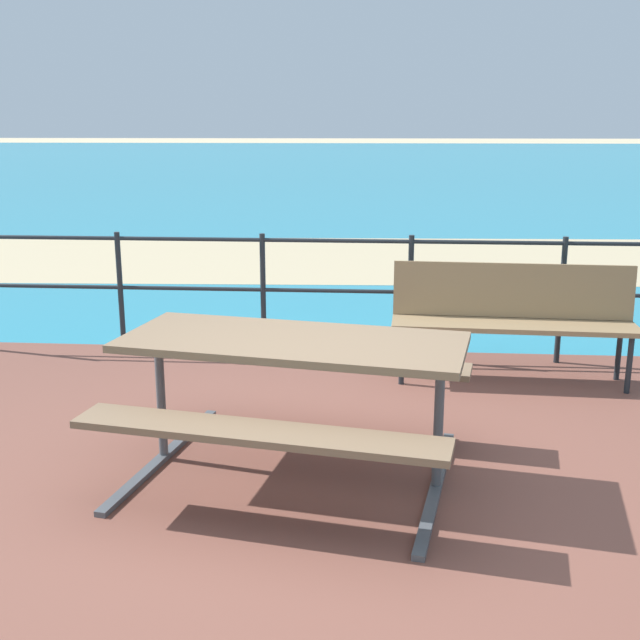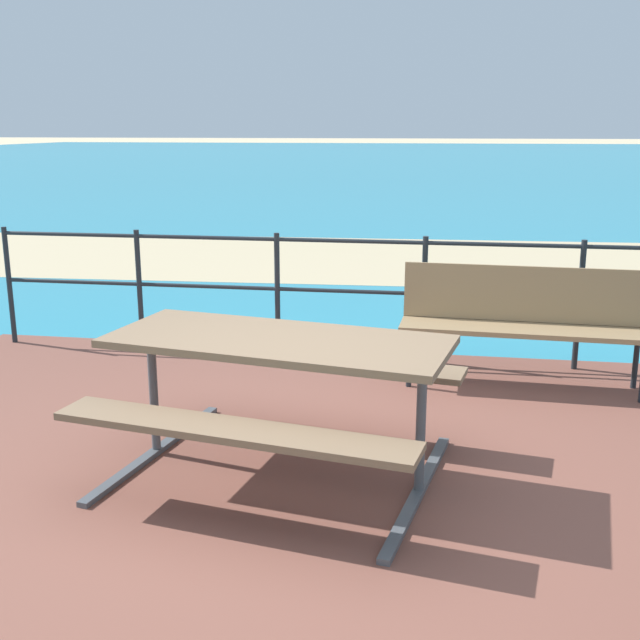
{
  "view_description": "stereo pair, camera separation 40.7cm",
  "coord_description": "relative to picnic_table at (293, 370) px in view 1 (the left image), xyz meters",
  "views": [
    {
      "loc": [
        0.34,
        -3.65,
        1.9
      ],
      "look_at": [
        -0.03,
        1.11,
        0.69
      ],
      "focal_mm": 43.26,
      "sensor_mm": 36.0,
      "label": 1
    },
    {
      "loc": [
        0.74,
        -3.6,
        1.9
      ],
      "look_at": [
        -0.03,
        1.11,
        0.69
      ],
      "focal_mm": 43.26,
      "sensor_mm": 36.0,
      "label": 2
    }
  ],
  "objects": [
    {
      "name": "park_bench",
      "position": [
        1.43,
        1.75,
        -0.07
      ],
      "size": [
        1.77,
        0.49,
        0.86
      ],
      "rotation": [
        0.0,
        0.0,
        -0.05
      ],
      "color": "#8C704C",
      "rests_on": "patio_paving"
    },
    {
      "name": "ground_plane",
      "position": [
        0.1,
        -0.19,
        -0.65
      ],
      "size": [
        240.0,
        240.0,
        0.0
      ],
      "primitive_type": "plane",
      "color": "beige"
    },
    {
      "name": "picnic_table",
      "position": [
        0.0,
        0.0,
        0.0
      ],
      "size": [
        2.0,
        1.71,
        0.76
      ],
      "rotation": [
        0.0,
        0.0,
        -0.18
      ],
      "color": "#7A6047",
      "rests_on": "patio_paving"
    },
    {
      "name": "railing_fence",
      "position": [
        0.1,
        2.19,
        0.04
      ],
      "size": [
        5.94,
        0.04,
        1.01
      ],
      "color": "#1E2328",
      "rests_on": "patio_paving"
    },
    {
      "name": "beach_strip",
      "position": [
        0.1,
        7.4,
        -0.65
      ],
      "size": [
        54.13,
        6.62,
        0.01
      ],
      "primitive_type": "cube",
      "rotation": [
        0.0,
        0.0,
        0.05
      ],
      "color": "tan",
      "rests_on": "ground"
    },
    {
      "name": "sea_water",
      "position": [
        0.1,
        39.81,
        -0.65
      ],
      "size": [
        90.0,
        90.0,
        0.01
      ],
      "primitive_type": "cube",
      "color": "teal",
      "rests_on": "ground"
    },
    {
      "name": "patio_paving",
      "position": [
        0.1,
        -0.19,
        -0.62
      ],
      "size": [
        6.4,
        5.2,
        0.06
      ],
      "primitive_type": "cube",
      "color": "brown",
      "rests_on": "ground"
    }
  ]
}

